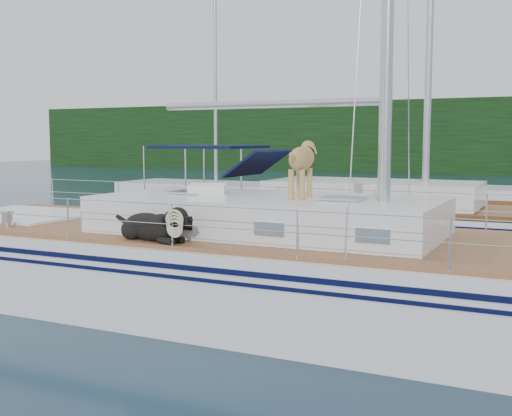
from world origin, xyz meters
The scene contains 6 objects.
ground centered at (0.00, 0.00, 0.00)m, with size 120.00×120.00×0.00m, color black.
tree_line centered at (0.00, 45.00, 3.00)m, with size 90.00×3.00×6.00m, color black.
shore_bank centered at (0.00, 46.20, 0.60)m, with size 92.00×1.00×1.20m, color #595147.
main_sailboat centered at (0.10, -0.01, 0.68)m, with size 12.00×3.80×14.01m.
neighbor_sailboat centered at (-0.24, 5.81, 0.63)m, with size 11.00×3.50×13.30m.
bg_boat_west centered at (-8.00, 14.00, 0.45)m, with size 8.00×3.00×11.65m.
Camera 1 is at (4.90, -8.89, 2.66)m, focal length 45.00 mm.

